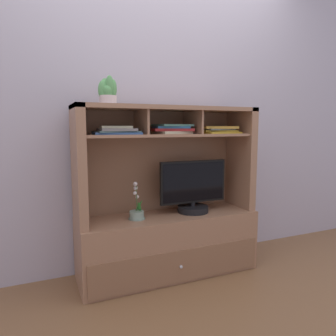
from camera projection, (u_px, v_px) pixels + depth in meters
floor_plane at (168, 273)px, 2.50m from camera, size 6.00×6.00×0.02m
back_wall at (156, 94)px, 2.54m from camera, size 6.00×0.02×2.80m
media_console at (168, 223)px, 2.45m from camera, size 1.37×0.47×1.28m
tv_monitor at (193, 190)px, 2.48m from camera, size 0.55×0.24×0.41m
potted_orchid at (137, 212)px, 2.30m from camera, size 0.12×0.12×0.28m
magazine_stack_left at (217, 130)px, 2.51m from camera, size 0.32×0.27×0.06m
magazine_stack_centre at (171, 129)px, 2.36m from camera, size 0.32×0.25×0.07m
magazine_stack_right at (116, 131)px, 2.17m from camera, size 0.33×0.25×0.06m
potted_succulent at (107, 93)px, 2.14m from camera, size 0.13×0.13×0.19m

